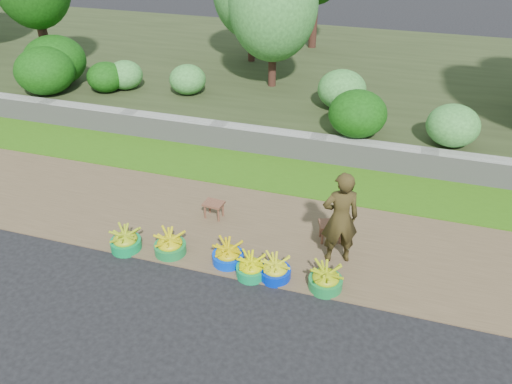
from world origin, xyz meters
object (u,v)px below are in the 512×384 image
(basin_a, at_px, (125,241))
(basin_b, at_px, (170,245))
(basin_e, at_px, (275,270))
(basin_c, at_px, (228,254))
(basin_d, at_px, (251,267))
(stool_left, at_px, (214,206))
(vendor_woman, at_px, (340,218))
(basin_f, at_px, (326,279))
(stool_right, at_px, (331,227))

(basin_a, distance_m, basin_b, 0.74)
(basin_e, bearing_deg, basin_c, 171.56)
(basin_e, bearing_deg, basin_d, -171.12)
(basin_a, bearing_deg, basin_c, 5.48)
(basin_b, xyz_separation_m, stool_left, (0.30, 1.14, 0.09))
(basin_c, bearing_deg, stool_left, 121.20)
(basin_c, distance_m, basin_d, 0.47)
(basin_d, distance_m, vendor_woman, 1.51)
(basin_a, distance_m, basin_d, 2.12)
(basin_d, bearing_deg, stool_left, 130.89)
(basin_a, bearing_deg, vendor_woman, 12.64)
(basin_b, xyz_separation_m, basin_c, (0.96, 0.05, -0.01))
(basin_e, bearing_deg, basin_f, 0.14)
(stool_right, bearing_deg, stool_left, 178.48)
(basin_e, distance_m, stool_left, 1.88)
(basin_d, bearing_deg, basin_c, 158.18)
(basin_f, xyz_separation_m, stool_right, (-0.14, 1.15, 0.12))
(stool_left, bearing_deg, basin_b, -104.71)
(basin_e, distance_m, basin_f, 0.75)
(basin_b, bearing_deg, basin_c, 3.04)
(basin_e, relative_size, basin_f, 0.95)
(basin_e, xyz_separation_m, stool_right, (0.62, 1.15, 0.13))
(stool_right, bearing_deg, basin_d, -128.97)
(basin_c, relative_size, basin_d, 1.06)
(basin_e, relative_size, stool_right, 1.03)
(basin_b, xyz_separation_m, stool_right, (2.36, 1.08, 0.12))
(basin_a, height_order, stool_left, basin_a)
(basin_a, xyz_separation_m, basin_c, (1.68, 0.16, -0.00))
(basin_a, relative_size, basin_c, 1.01)
(basin_f, height_order, stool_left, basin_f)
(basin_c, bearing_deg, basin_d, -21.82)
(basin_d, height_order, vendor_woman, vendor_woman)
(basin_a, relative_size, basin_f, 0.99)
(basin_a, xyz_separation_m, stool_left, (1.03, 1.25, 0.09))
(basin_b, relative_size, basin_e, 1.08)
(vendor_woman, bearing_deg, stool_left, -34.75)
(stool_right, relative_size, vendor_woman, 0.29)
(basin_c, xyz_separation_m, basin_d, (0.43, -0.17, -0.01))
(basin_e, height_order, basin_f, basin_f)
(stool_left, bearing_deg, basin_d, -49.11)
(basin_d, xyz_separation_m, basin_f, (1.11, 0.06, 0.01))
(basin_d, height_order, basin_e, basin_e)
(basin_a, relative_size, basin_e, 1.05)
(basin_e, distance_m, vendor_woman, 1.23)
(basin_b, height_order, stool_right, basin_b)
(stool_right, bearing_deg, basin_a, -158.90)
(basin_a, relative_size, vendor_woman, 0.32)
(basin_c, height_order, vendor_woman, vendor_woman)
(basin_e, height_order, stool_right, stool_right)
(basin_a, distance_m, stool_right, 3.31)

